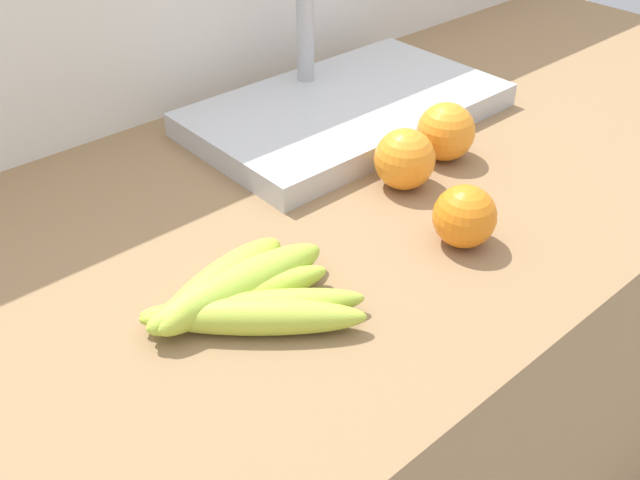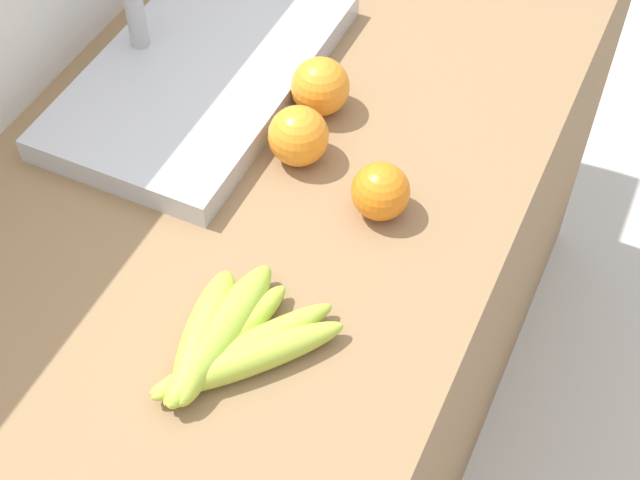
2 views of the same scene
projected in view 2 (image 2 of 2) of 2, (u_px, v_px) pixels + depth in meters
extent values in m
cube|color=olive|center=(235.00, 428.00, 1.36)|extent=(1.90, 0.61, 0.87)
cube|color=silver|center=(9.00, 262.00, 1.28)|extent=(2.30, 0.06, 1.30)
ellipsoid|color=#B0C53F|center=(249.00, 359.00, 0.90)|extent=(0.17, 0.16, 0.03)
ellipsoid|color=#ABC13F|center=(245.00, 350.00, 0.91)|extent=(0.19, 0.14, 0.03)
ellipsoid|color=#B2CF3F|center=(227.00, 343.00, 0.91)|extent=(0.18, 0.07, 0.03)
ellipsoid|color=#ACCC3F|center=(221.00, 333.00, 0.92)|extent=(0.19, 0.05, 0.04)
ellipsoid|color=#B4CA3F|center=(205.00, 335.00, 0.91)|extent=(0.17, 0.08, 0.04)
sphere|color=orange|center=(298.00, 136.00, 1.07)|extent=(0.07, 0.07, 0.07)
sphere|color=orange|center=(320.00, 87.00, 1.12)|extent=(0.07, 0.07, 0.07)
sphere|color=orange|center=(381.00, 191.00, 1.02)|extent=(0.07, 0.07, 0.07)
cube|color=#B7BABF|center=(202.00, 72.00, 1.17)|extent=(0.42, 0.25, 0.03)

